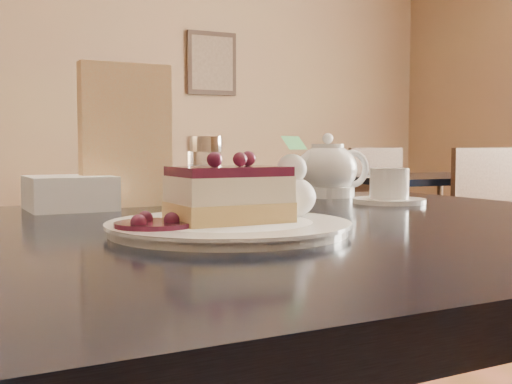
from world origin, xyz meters
name	(u,v)px	position (x,y,z in m)	size (l,w,h in m)	color
main_table	(210,296)	(-0.03, 0.36, 0.69)	(1.26, 0.87, 0.77)	black
dessert_plate	(229,228)	(-0.03, 0.31, 0.78)	(0.26, 0.26, 0.01)	white
cheesecake_slice	(228,195)	(-0.03, 0.31, 0.81)	(0.13, 0.09, 0.06)	#DEC771
whipped_cream	(292,197)	(0.06, 0.33, 0.81)	(0.06, 0.06, 0.05)	white
berry_sauce	(154,225)	(-0.12, 0.30, 0.78)	(0.08, 0.08, 0.01)	#451125
tea_set	(339,174)	(0.35, 0.67, 0.81)	(0.19, 0.28, 0.11)	white
menu_card	(126,136)	(-0.05, 0.67, 0.88)	(0.14, 0.03, 0.23)	beige
sugar_shaker	(204,169)	(0.09, 0.69, 0.83)	(0.06, 0.06, 0.11)	white
napkin_stack	(70,193)	(-0.14, 0.66, 0.80)	(0.12, 0.12, 0.05)	white
bg_table_far_right	(422,282)	(2.21, 2.64, 0.07)	(0.97, 1.69, 1.13)	black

